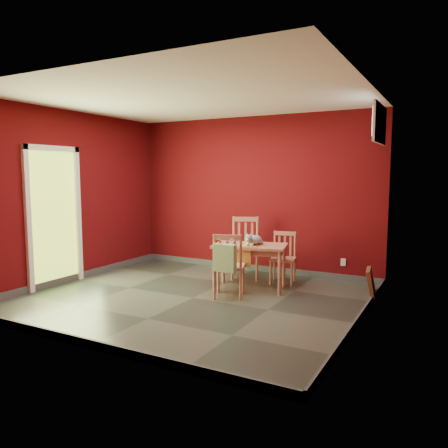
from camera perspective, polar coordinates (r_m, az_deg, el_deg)
The scene contains 13 objects.
ground at distance 6.15m, azimuth -4.09°, elevation -9.60°, with size 4.50×4.50×0.00m, color #2D342D.
room_shell at distance 6.14m, azimuth -4.10°, elevation -9.15°, with size 4.50×4.50×4.50m.
doorway at distance 7.11m, azimuth -21.35°, elevation 1.38°, with size 0.06×1.01×2.13m.
window at distance 6.10m, azimuth 19.63°, elevation 12.22°, with size 0.05×0.90×0.50m.
outlet_plate at distance 7.29m, azimuth 15.30°, elevation -4.83°, with size 0.08×0.01×0.12m, color silver.
dining_table at distance 6.52m, azimuth 3.41°, elevation -3.41°, with size 1.18×0.85×0.67m.
table_runner at distance 6.43m, azimuth 3.05°, elevation -3.20°, with size 0.40×0.63×0.29m.
chair_far_left at distance 7.25m, azimuth 2.78°, elevation -2.98°, with size 0.61×0.61×1.00m.
chair_far_right at distance 6.93m, azimuth 7.76°, elevation -4.30°, with size 0.44×0.44×0.81m.
chair_near at distance 6.06m, azimuth 0.62°, elevation -5.33°, with size 0.54×0.54×0.90m.
tote_bag at distance 5.83m, azimuth 0.09°, elevation -4.44°, with size 0.31×0.19×0.44m.
cat at distance 6.45m, azimuth 3.92°, elevation -1.85°, with size 0.22×0.41×0.21m, color slate, non-canonical shape.
picture_frame at distance 6.33m, azimuth 18.67°, elevation -7.46°, with size 0.20×0.44×0.43m.
Camera 1 is at (3.16, -4.99, 1.71)m, focal length 35.00 mm.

